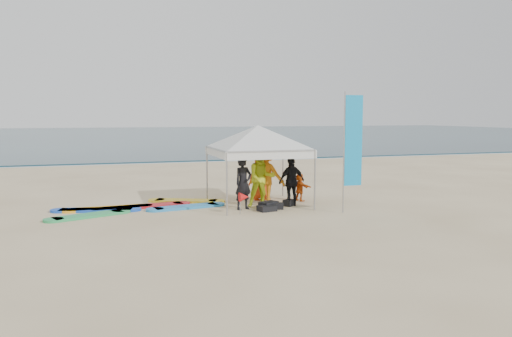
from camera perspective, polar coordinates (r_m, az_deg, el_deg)
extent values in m
plane|color=beige|center=(13.03, 1.27, -6.50)|extent=(120.00, 120.00, 0.00)
cube|color=#0C2633|center=(72.21, -14.30, 3.73)|extent=(160.00, 84.00, 0.08)
cube|color=silver|center=(30.64, -9.77, 0.73)|extent=(160.00, 1.20, 0.01)
imported|color=black|center=(15.05, -1.47, -1.69)|extent=(0.68, 0.56, 1.60)
imported|color=#C4D61E|center=(15.46, 0.63, -1.07)|extent=(0.93, 0.75, 1.82)
imported|color=orange|center=(15.96, 1.24, -0.71)|extent=(1.36, 1.36, 1.89)
imported|color=black|center=(15.68, 4.09, -1.48)|extent=(0.96, 0.54, 1.55)
imported|color=#C93D11|center=(16.76, 0.48, -0.96)|extent=(0.77, 0.51, 1.56)
imported|color=#C74F11|center=(16.64, 5.02, -2.13)|extent=(0.56, 0.90, 0.93)
cylinder|color=#A5A5A8|center=(16.75, -5.62, -0.56)|extent=(0.05, 0.05, 1.81)
cylinder|color=#A5A5A8|center=(17.51, 3.10, -0.25)|extent=(0.05, 0.05, 1.81)
cylinder|color=#A5A5A8|center=(14.13, -3.34, -1.79)|extent=(0.05, 0.05, 1.81)
cylinder|color=#A5A5A8|center=(15.02, 6.75, -1.35)|extent=(0.05, 0.05, 1.81)
cube|color=silver|center=(14.43, 1.87, 1.52)|extent=(2.81, 0.02, 0.24)
cube|color=silver|center=(17.01, -1.17, 2.22)|extent=(2.81, 0.02, 0.24)
cube|color=silver|center=(15.35, -4.61, 1.78)|extent=(0.02, 2.81, 0.24)
cube|color=silver|center=(16.18, 4.81, 2.00)|extent=(0.02, 2.81, 0.24)
pyramid|color=silver|center=(15.67, 0.22, 4.98)|extent=(3.84, 3.84, 0.72)
cylinder|color=#A5A5A8|center=(14.59, 10.02, 1.75)|extent=(0.04, 0.04, 3.52)
cube|color=#0D90D4|center=(14.71, 11.08, 3.14)|extent=(0.55, 0.03, 2.61)
cylinder|color=#A5A5A8|center=(14.39, -1.83, -4.08)|extent=(0.02, 0.02, 0.60)
cone|color=red|center=(14.39, -1.37, -3.28)|extent=(0.28, 0.28, 0.28)
cube|color=black|center=(15.25, 1.44, -4.22)|extent=(0.66, 0.58, 0.22)
cube|color=black|center=(15.23, 2.26, -4.31)|extent=(0.52, 0.41, 0.18)
cube|color=black|center=(14.91, 1.24, -4.58)|extent=(0.56, 0.48, 0.16)
cube|color=black|center=(15.76, 3.78, -3.92)|extent=(0.44, 0.43, 0.20)
cube|color=red|center=(15.84, -12.96, -4.26)|extent=(2.60, 0.85, 0.07)
cube|color=yellow|center=(16.62, -7.96, -3.68)|extent=(2.07, 1.29, 0.07)
cube|color=green|center=(14.85, -18.58, -5.12)|extent=(1.99, 1.21, 0.07)
cube|color=#FFA61A|center=(15.79, -16.60, -4.39)|extent=(2.18, 0.63, 0.07)
cube|color=blue|center=(15.64, -17.81, -4.53)|extent=(2.18, 0.98, 0.07)
cube|color=#2682CA|center=(15.52, -7.96, -4.37)|extent=(2.04, 0.87, 0.07)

